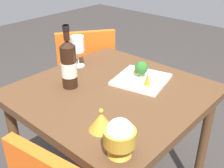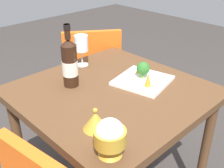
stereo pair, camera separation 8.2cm
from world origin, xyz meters
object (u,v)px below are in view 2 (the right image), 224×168
object	(u,v)px
carrot_garnish_right	(139,68)
rice_bowl	(110,137)
serving_plate	(143,81)
chair_near_window	(92,70)
broccoli_floret	(143,69)
wine_glass	(81,44)
rice_bowl_lid	(96,120)
wine_bottle	(70,63)
carrot_garnish_left	(148,80)

from	to	relation	value
carrot_garnish_right	rice_bowl	bearing A→B (deg)	122.07
serving_plate	chair_near_window	bearing A→B (deg)	-16.99
serving_plate	broccoli_floret	world-z (taller)	broccoli_floret
wine_glass	rice_bowl_lid	distance (m)	0.62
rice_bowl_lid	serving_plate	size ratio (longest dim) A/B	0.33
wine_glass	serving_plate	xyz separation A→B (m)	(-0.38, -0.09, -0.12)
wine_bottle	carrot_garnish_left	world-z (taller)	wine_bottle
serving_plate	carrot_garnish_right	bearing A→B (deg)	-34.70
carrot_garnish_left	rice_bowl_lid	bearing A→B (deg)	99.23
wine_glass	carrot_garnish_left	bearing A→B (deg)	-173.84
rice_bowl_lid	carrot_garnish_left	xyz separation A→B (m)	(0.06, -0.39, 0.01)
chair_near_window	carrot_garnish_right	size ratio (longest dim) A/B	16.93
wine_bottle	carrot_garnish_left	distance (m)	0.39
wine_glass	carrot_garnish_right	world-z (taller)	wine_glass
wine_glass	carrot_garnish_right	size ratio (longest dim) A/B	3.56
carrot_garnish_right	wine_glass	bearing A→B (deg)	22.72
wine_bottle	wine_glass	size ratio (longest dim) A/B	1.74
rice_bowl_lid	carrot_garnish_right	distance (m)	0.51
broccoli_floret	carrot_garnish_left	distance (m)	0.09
carrot_garnish_left	wine_bottle	bearing A→B (deg)	39.80
rice_bowl_lid	chair_near_window	bearing A→B (deg)	-39.18
serving_plate	rice_bowl_lid	bearing A→B (deg)	106.61
rice_bowl	serving_plate	xyz separation A→B (m)	(0.27, -0.49, -0.07)
serving_plate	carrot_garnish_left	distance (m)	0.09
chair_near_window	wine_bottle	bearing A→B (deg)	-104.03
carrot_garnish_left	broccoli_floret	bearing A→B (deg)	-34.20
chair_near_window	wine_bottle	xyz separation A→B (m)	(-0.41, 0.48, 0.33)
chair_near_window	carrot_garnish_left	xyz separation A→B (m)	(-0.71, 0.24, 0.26)
carrot_garnish_right	broccoli_floret	bearing A→B (deg)	148.36
wine_glass	broccoli_floret	distance (m)	0.39
chair_near_window	carrot_garnish_left	bearing A→B (deg)	-73.27
chair_near_window	broccoli_floret	distance (m)	0.71
rice_bowl	broccoli_floret	bearing A→B (deg)	-60.66
wine_glass	serving_plate	size ratio (longest dim) A/B	0.60
chair_near_window	rice_bowl	bearing A→B (deg)	-91.78
wine_bottle	serving_plate	bearing A→B (deg)	-128.72
carrot_garnish_left	carrot_garnish_right	world-z (taller)	carrot_garnish_left
chair_near_window	rice_bowl	size ratio (longest dim) A/B	6.00
broccoli_floret	carrot_garnish_left	world-z (taller)	broccoli_floret
rice_bowl_lid	carrot_garnish_right	world-z (taller)	rice_bowl_lid
rice_bowl_lid	carrot_garnish_left	bearing A→B (deg)	-80.77
wine_glass	carrot_garnish_left	xyz separation A→B (m)	(-0.45, -0.05, -0.08)
wine_bottle	serving_plate	world-z (taller)	wine_bottle
serving_plate	broccoli_floret	bearing A→B (deg)	-45.59
chair_near_window	rice_bowl	world-z (taller)	rice_bowl
wine_glass	broccoli_floret	world-z (taller)	wine_glass
carrot_garnish_right	carrot_garnish_left	bearing A→B (deg)	146.82
broccoli_floret	carrot_garnish_left	xyz separation A→B (m)	(-0.08, 0.05, -0.02)
broccoli_floret	carrot_garnish_right	size ratio (longest dim) A/B	1.71
chair_near_window	rice_bowl	xyz separation A→B (m)	(-0.91, 0.69, 0.29)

